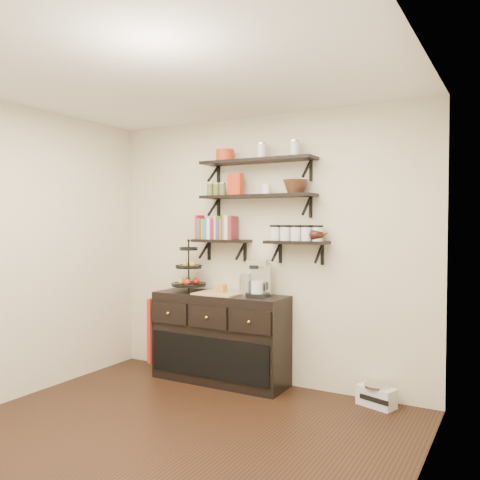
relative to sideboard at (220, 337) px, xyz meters
name	(u,v)px	position (x,y,z in m)	size (l,w,h in m)	color
floor	(155,446)	(0.37, -1.51, -0.45)	(3.50, 3.50, 0.00)	black
ceiling	(153,70)	(0.37, -1.51, 2.25)	(3.50, 3.50, 0.02)	white
back_wall	(263,249)	(0.37, 0.24, 0.90)	(3.50, 0.02, 2.70)	beige
right_wall	(406,273)	(2.12, -1.51, 0.90)	(0.02, 3.50, 2.70)	beige
shelf_top	(257,161)	(0.37, 0.10, 1.78)	(1.20, 0.27, 0.23)	black
shelf_mid	(257,197)	(0.37, 0.10, 1.43)	(1.20, 0.27, 0.23)	black
shelf_low_left	(222,241)	(-0.05, 0.12, 0.98)	(0.60, 0.25, 0.23)	black
shelf_low_right	(297,243)	(0.79, 0.12, 0.98)	(0.60, 0.25, 0.23)	black
cookbooks	(217,228)	(-0.11, 0.12, 1.11)	(0.43, 0.15, 0.26)	red
glass_canisters	(296,234)	(0.78, 0.12, 1.06)	(0.54, 0.10, 0.13)	silver
sideboard	(220,337)	(0.00, 0.00, 0.00)	(1.40, 0.50, 0.92)	black
fruit_stand	(189,274)	(-0.38, 0.00, 0.63)	(0.36, 0.36, 0.52)	black
candle	(222,288)	(0.02, 0.00, 0.50)	(0.08, 0.08, 0.08)	#AC6F27
coffee_maker	(259,279)	(0.43, 0.02, 0.62)	(0.23, 0.23, 0.36)	black
thermal_carafe	(245,285)	(0.30, -0.02, 0.56)	(0.11, 0.11, 0.22)	silver
apron	(157,329)	(-0.73, -0.10, 0.03)	(0.04, 0.29, 0.68)	#9F1115
radio	(376,396)	(1.57, 0.07, -0.36)	(0.36, 0.27, 0.19)	silver
recipe_box	(235,184)	(0.12, 0.10, 1.56)	(0.16, 0.06, 0.22)	red
walnut_bowl	(295,187)	(0.78, 0.10, 1.51)	(0.24, 0.24, 0.13)	black
ramekins	(267,189)	(0.47, 0.10, 1.50)	(0.09, 0.09, 0.10)	white
teapot	(317,234)	(0.99, 0.12, 1.07)	(0.19, 0.14, 0.14)	black
red_pot	(225,155)	(0.00, 0.10, 1.86)	(0.18, 0.18, 0.12)	red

